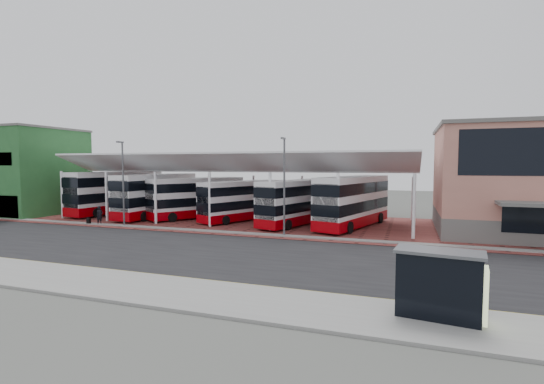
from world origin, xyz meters
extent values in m
plane|color=#4D4F49|center=(0.00, 0.00, 0.00)|extent=(140.00, 140.00, 0.00)
cube|color=black|center=(0.00, -1.00, 0.01)|extent=(120.00, 14.00, 0.02)
cube|color=brown|center=(2.00, 13.00, 0.03)|extent=(72.00, 16.00, 0.06)
cube|color=gray|center=(0.00, -9.00, 0.07)|extent=(120.00, 4.00, 0.14)
cube|color=gray|center=(0.00, 6.20, 0.07)|extent=(120.00, 0.80, 0.14)
cube|color=gold|center=(0.00, -7.00, 0.03)|extent=(120.00, 0.12, 0.01)
cube|color=gold|center=(0.00, -6.70, 0.03)|extent=(120.00, 0.12, 0.01)
cylinder|color=white|center=(-24.00, 8.50, 2.60)|extent=(0.26, 0.26, 5.20)
cylinder|color=white|center=(-24.00, 19.50, 2.30)|extent=(0.26, 0.26, 4.60)
cylinder|color=white|center=(-18.00, 8.50, 2.60)|extent=(0.26, 0.26, 5.20)
cylinder|color=white|center=(-18.00, 19.50, 2.30)|extent=(0.26, 0.26, 4.60)
cylinder|color=white|center=(-12.00, 8.50, 2.60)|extent=(0.26, 0.26, 5.20)
cylinder|color=white|center=(-12.00, 19.50, 2.30)|extent=(0.26, 0.26, 4.60)
cylinder|color=white|center=(-6.00, 8.50, 2.60)|extent=(0.26, 0.26, 5.20)
cylinder|color=white|center=(-6.00, 19.50, 2.30)|extent=(0.26, 0.26, 4.60)
cylinder|color=white|center=(0.00, 8.50, 2.60)|extent=(0.26, 0.26, 5.20)
cylinder|color=white|center=(0.00, 19.50, 2.30)|extent=(0.26, 0.26, 4.60)
cylinder|color=white|center=(6.00, 8.50, 2.60)|extent=(0.26, 0.26, 5.20)
cylinder|color=white|center=(6.00, 19.50, 2.30)|extent=(0.26, 0.26, 4.60)
cylinder|color=white|center=(12.00, 8.50, 2.60)|extent=(0.26, 0.26, 5.20)
cylinder|color=white|center=(12.00, 19.50, 2.30)|extent=(0.26, 0.26, 4.60)
cube|color=silver|center=(-6.00, 10.70, 6.10)|extent=(37.00, 4.95, 1.95)
cube|color=silver|center=(-6.00, 16.30, 5.90)|extent=(37.00, 7.12, 1.43)
cube|color=#2F6E35|center=(-30.00, 11.00, 5.00)|extent=(6.20, 10.00, 10.00)
cube|color=black|center=(-30.00, 6.10, 1.40)|extent=(5.20, 0.20, 2.40)
cube|color=#62615D|center=(-30.00, 11.00, 10.10)|extent=(6.40, 10.20, 0.25)
cube|color=beige|center=(-36.50, 11.00, 5.00)|extent=(6.20, 10.00, 10.00)
cylinder|color=#56585D|center=(-14.00, 6.30, 4.00)|extent=(0.16, 0.16, 8.00)
cube|color=#56585D|center=(-14.00, 6.00, 8.00)|extent=(0.15, 0.90, 0.15)
cylinder|color=#56585D|center=(2.00, 6.30, 4.00)|extent=(0.16, 0.16, 8.00)
cube|color=#56585D|center=(2.00, 6.00, 8.00)|extent=(0.15, 0.90, 0.15)
cube|color=white|center=(-21.50, 14.10, 2.70)|extent=(4.70, 12.37, 4.72)
cube|color=#A00007|center=(-21.50, 14.10, 0.77)|extent=(4.75, 12.42, 0.99)
cube|color=black|center=(-21.50, 14.10, 2.20)|extent=(4.75, 12.42, 1.04)
cube|color=black|center=(-21.50, 14.10, 3.96)|extent=(4.75, 12.42, 1.04)
cube|color=black|center=(-22.49, 8.19, 2.59)|extent=(2.46, 0.52, 3.95)
cylinder|color=black|center=(-23.49, 10.51, 0.61)|extent=(0.48, 1.13, 1.10)
cylinder|color=black|center=(-20.78, 10.06, 0.61)|extent=(0.48, 1.13, 1.10)
cylinder|color=black|center=(-22.22, 18.14, 0.61)|extent=(0.48, 1.13, 1.10)
cylinder|color=black|center=(-19.51, 17.69, 0.61)|extent=(0.48, 1.13, 1.10)
cube|color=white|center=(-15.14, 13.11, 2.57)|extent=(3.35, 11.64, 4.49)
cube|color=#A00007|center=(-15.14, 13.11, 0.74)|extent=(3.40, 11.69, 0.94)
cube|color=black|center=(-15.14, 13.11, 2.10)|extent=(3.40, 11.69, 0.99)
cube|color=black|center=(-15.14, 13.11, 3.77)|extent=(3.40, 11.69, 0.99)
cube|color=black|center=(-15.51, 7.42, 2.46)|extent=(2.35, 0.26, 3.76)
cylinder|color=black|center=(-16.68, 9.52, 0.58)|extent=(0.36, 1.06, 1.05)
cylinder|color=black|center=(-14.08, 9.35, 0.58)|extent=(0.36, 1.06, 1.05)
cylinder|color=black|center=(-16.21, 16.86, 0.58)|extent=(0.36, 1.06, 1.05)
cylinder|color=black|center=(-13.60, 16.69, 0.58)|extent=(0.36, 1.06, 1.05)
cube|color=white|center=(-10.30, 13.51, 2.38)|extent=(7.76, 10.24, 4.15)
cube|color=#A00007|center=(-10.30, 13.51, 0.69)|extent=(7.81, 10.30, 0.87)
cube|color=black|center=(-10.30, 13.51, 1.94)|extent=(7.81, 10.30, 0.92)
cube|color=black|center=(-10.30, 13.51, 3.49)|extent=(7.81, 10.30, 0.92)
cube|color=black|center=(-13.14, 9.08, 2.28)|extent=(1.88, 1.25, 3.48)
cylinder|color=black|center=(-13.15, 11.30, 0.54)|extent=(0.75, 0.96, 0.97)
cylinder|color=black|center=(-11.11, 9.99, 0.54)|extent=(0.75, 0.96, 0.97)
cylinder|color=black|center=(-9.48, 17.02, 0.54)|extent=(0.75, 0.96, 0.97)
cylinder|color=black|center=(-7.45, 15.72, 0.54)|extent=(0.75, 0.96, 0.97)
cube|color=white|center=(-4.86, 13.43, 2.24)|extent=(6.14, 10.03, 3.90)
cube|color=#A00007|center=(-4.86, 13.43, 0.65)|extent=(6.18, 10.08, 0.82)
cube|color=black|center=(-4.86, 13.43, 1.83)|extent=(6.18, 10.08, 0.86)
cube|color=black|center=(-4.86, 13.43, 3.28)|extent=(6.18, 10.08, 0.86)
cube|color=black|center=(-6.87, 8.91, 2.15)|extent=(1.90, 0.91, 3.26)
cylinder|color=black|center=(-7.19, 10.97, 0.51)|extent=(0.60, 0.93, 0.91)
cylinder|color=black|center=(-5.12, 10.05, 0.51)|extent=(0.60, 0.93, 0.91)
cylinder|color=black|center=(-4.59, 16.80, 0.51)|extent=(0.60, 0.93, 0.91)
cylinder|color=black|center=(-2.52, 15.88, 0.51)|extent=(0.60, 0.93, 0.91)
cube|color=white|center=(1.36, 12.63, 2.35)|extent=(5.45, 10.71, 4.10)
cube|color=#A00007|center=(1.36, 12.63, 0.68)|extent=(5.49, 10.76, 0.86)
cube|color=black|center=(1.36, 12.63, 1.92)|extent=(5.49, 10.76, 0.91)
cube|color=black|center=(1.36, 12.63, 3.44)|extent=(5.49, 10.76, 0.91)
cube|color=black|center=(-0.21, 7.68, 2.25)|extent=(2.07, 0.74, 3.43)
cylinder|color=black|center=(-0.79, 9.79, 0.54)|extent=(0.54, 0.99, 0.95)
cylinder|color=black|center=(1.48, 9.07, 0.54)|extent=(0.54, 0.99, 0.95)
cylinder|color=black|center=(1.24, 16.19, 0.54)|extent=(0.54, 0.99, 0.95)
cylinder|color=black|center=(3.51, 15.47, 0.54)|extent=(0.54, 0.99, 0.95)
cube|color=white|center=(6.69, 13.01, 2.56)|extent=(5.67, 11.71, 4.47)
cube|color=#A00007|center=(6.69, 13.01, 0.74)|extent=(5.72, 11.76, 0.94)
cube|color=black|center=(6.69, 13.01, 2.09)|extent=(5.72, 11.76, 0.99)
cube|color=black|center=(6.69, 13.01, 3.75)|extent=(5.72, 11.76, 0.99)
cube|color=black|center=(5.12, 7.57, 2.45)|extent=(2.28, 0.75, 3.74)
cylinder|color=black|center=(4.43, 9.86, 0.58)|extent=(0.57, 1.08, 1.04)
cylinder|color=black|center=(6.93, 9.14, 0.58)|extent=(0.57, 1.08, 1.04)
cylinder|color=black|center=(6.46, 16.89, 0.58)|extent=(0.57, 1.08, 1.04)
cylinder|color=black|center=(8.96, 16.17, 0.58)|extent=(0.57, 1.08, 1.04)
imported|color=black|center=(-16.77, 6.14, 0.96)|extent=(0.53, 0.72, 1.81)
cube|color=black|center=(-18.00, 6.00, 0.37)|extent=(0.36, 0.26, 0.61)
cube|color=black|center=(12.64, -9.01, 1.37)|extent=(2.93, 0.51, 2.45)
cube|color=#56585D|center=(12.72, -8.43, 2.64)|extent=(3.31, 1.88, 0.12)
cylinder|color=#56585D|center=(11.44, -7.66, 1.37)|extent=(0.11, 0.11, 2.45)
cylinder|color=#56585D|center=(14.16, -8.03, 1.37)|extent=(0.11, 0.11, 2.45)
cube|color=#A1B27D|center=(14.28, -8.64, 1.22)|extent=(0.29, 1.09, 1.96)
camera|label=1|loc=(11.57, -24.22, 5.91)|focal=26.00mm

